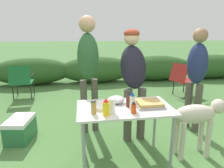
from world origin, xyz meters
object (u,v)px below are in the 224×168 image
Objects in this scene: folding_table at (125,113)px; bbq_sauce_bottle at (129,100)px; food_tray at (149,103)px; standing_person_with_beanie at (88,63)px; mustard_bottle at (106,107)px; paper_cup_stack at (112,106)px; mayo_bottle at (132,101)px; spice_jar at (94,107)px; cooler_box at (20,129)px; mixing_bowl at (116,100)px; standing_person_in_navy_coat at (197,71)px; dog at (198,117)px; standing_person_in_olive_jacket at (133,72)px; camp_chair_near_hedge at (183,78)px; hot_sauce_bottle at (134,108)px; camp_chair_green_behind_table at (22,80)px; plate_stack at (103,106)px.

folding_table is 6.12× the size of bbq_sauce_bottle.
standing_person_with_beanie is (-0.67, 0.87, 0.36)m from food_tray.
mustard_bottle is 1.06× the size of bbq_sauce_bottle.
paper_cup_stack is 1.09m from standing_person_with_beanie.
mayo_bottle is 0.44m from spice_jar.
standing_person_with_beanie is 1.43m from cooler_box.
folding_table is 0.20m from mixing_bowl.
standing_person_in_navy_coat is 1.91× the size of dog.
standing_person_in_olive_jacket reaches higher than mixing_bowl.
food_tray reaches higher than folding_table.
camp_chair_near_hedge reaches higher than dog.
mustard_bottle is (-0.17, -0.36, 0.05)m from mixing_bowl.
spice_jar is 0.09× the size of standing_person_in_navy_coat.
camp_chair_near_hedge is at bearing 49.88° from folding_table.
mixing_bowl is at bearing 110.23° from hot_sauce_bottle.
camp_chair_green_behind_table is (-2.17, 2.10, -0.55)m from standing_person_in_olive_jacket.
standing_person_in_navy_coat is 1.98× the size of camp_chair_near_hedge.
dog is (0.90, 0.20, -0.27)m from hot_sauce_bottle.
mayo_bottle reaches higher than paper_cup_stack.
standing_person_in_olive_jacket reaches higher than cooler_box.
mustard_bottle is (-0.54, -0.21, 0.06)m from food_tray.
standing_person_in_navy_coat is at bearing 97.11° from cooler_box.
paper_cup_stack reaches higher than folding_table.
plate_stack is 0.13× the size of standing_person_with_beanie.
camp_chair_green_behind_table is at bearing 118.15° from spice_jar.
standing_person_with_beanie is at bearing 97.05° from mustard_bottle.
mixing_bowl is 0.39× the size of cooler_box.
camp_chair_green_behind_table reaches higher than cooler_box.
folding_table is at bearing -115.40° from standing_person_in_olive_jacket.
standing_person_with_beanie is at bearing 114.46° from mayo_bottle.
spice_jar is (-0.11, -0.15, 0.05)m from plate_stack.
bbq_sauce_bottle is at bearing 179.16° from food_tray.
cooler_box is (-2.73, 0.07, -0.83)m from standing_person_in_navy_coat.
mustard_bottle is 0.22× the size of dog.
camp_chair_green_behind_table is at bearing -139.66° from standing_person_in_navy_coat.
standing_person_in_olive_jacket is 1.96× the size of camp_chair_near_hedge.
standing_person_with_beanie is 2.18× the size of camp_chair_green_behind_table.
mustard_bottle is 1.80m from standing_person_in_navy_coat.
spice_jar is 0.19× the size of camp_chair_green_behind_table.
mayo_bottle is (-0.23, -0.10, 0.07)m from food_tray.
paper_cup_stack is at bearing -140.37° from folding_table.
mayo_bottle is (0.32, -0.11, 0.08)m from plate_stack.
hot_sauce_bottle is at bearing -69.77° from mixing_bowl.
cooler_box is (-1.18, 0.98, -0.66)m from mustard_bottle.
standing_person_in_navy_coat is 3.15× the size of cooler_box.
camp_chair_green_behind_table reaches higher than plate_stack.
folding_table is 3.10m from camp_chair_near_hedge.
camp_chair_green_behind_table is at bearing 125.38° from mixing_bowl.
standing_person_in_navy_coat is 1.87m from camp_chair_near_hedge.
standing_person_with_beanie is at bearing 127.61° from food_tray.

